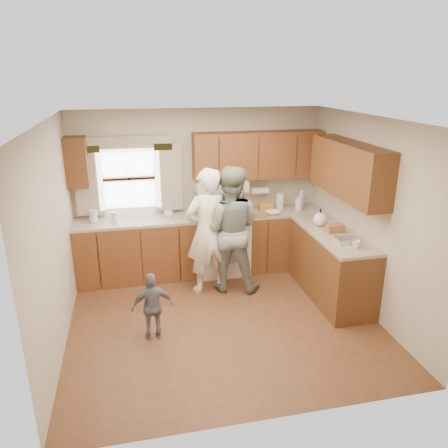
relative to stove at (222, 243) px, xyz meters
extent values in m
plane|color=#512F19|center=(-0.30, -1.44, -0.47)|extent=(3.80, 3.80, 0.00)
plane|color=white|center=(-0.30, -1.44, 2.03)|extent=(3.80, 3.80, 0.00)
plane|color=#C2B49C|center=(-0.30, 0.31, 0.78)|extent=(3.80, 0.00, 3.80)
plane|color=#C2B49C|center=(-0.30, -3.19, 0.78)|extent=(3.80, 0.00, 3.80)
plane|color=#C2B49C|center=(-2.20, -1.44, 0.78)|extent=(0.00, 3.50, 3.50)
plane|color=#C2B49C|center=(1.60, -1.44, 0.78)|extent=(0.00, 3.50, 3.50)
cube|color=#4E2910|center=(-1.29, 0.01, -0.02)|extent=(1.82, 0.60, 0.90)
cube|color=#4E2910|center=(0.99, 0.01, -0.02)|extent=(1.22, 0.60, 0.90)
cube|color=#3B200D|center=(1.30, -1.11, -0.02)|extent=(0.60, 1.65, 0.90)
cube|color=tan|center=(-1.29, 0.01, 0.45)|extent=(1.82, 0.60, 0.04)
cube|color=tan|center=(0.99, 0.01, 0.45)|extent=(1.22, 0.60, 0.04)
cube|color=tan|center=(1.30, -1.11, 0.45)|extent=(0.60, 1.65, 0.04)
cube|color=#4E2910|center=(0.60, 0.15, 1.33)|extent=(2.00, 0.33, 0.70)
cube|color=#3B200D|center=(-2.05, 0.15, 1.33)|extent=(0.30, 0.33, 0.70)
cube|color=#3B200D|center=(1.43, -1.11, 1.33)|extent=(0.33, 1.65, 0.70)
cube|color=beige|center=(0.00, 0.08, 0.91)|extent=(0.76, 0.45, 0.15)
cube|color=silver|center=(-1.35, 0.29, 1.03)|extent=(0.90, 0.03, 0.90)
cube|color=gold|center=(-1.93, 0.24, 1.03)|extent=(0.40, 0.05, 1.02)
cube|color=gold|center=(-0.77, 0.24, 1.03)|extent=(0.40, 0.05, 1.02)
cube|color=gold|center=(-1.35, 0.24, 1.55)|extent=(1.30, 0.05, 0.22)
cylinder|color=white|center=(0.65, 0.21, 0.75)|extent=(0.27, 0.12, 0.12)
imported|color=silver|center=(-0.82, 0.02, 0.53)|extent=(0.16, 0.16, 0.10)
imported|color=silver|center=(1.29, 0.07, 0.62)|extent=(0.16, 0.16, 0.29)
imported|color=silver|center=(0.75, -0.18, 0.50)|extent=(0.22, 0.22, 0.05)
imported|color=silver|center=(1.33, -1.67, 0.52)|extent=(0.13, 0.13, 0.09)
cylinder|color=silver|center=(-1.89, 0.04, 0.56)|extent=(0.12, 0.12, 0.18)
cube|color=olive|center=(0.53, -0.20, 0.48)|extent=(0.22, 0.17, 0.02)
cube|color=orange|center=(0.71, 0.06, 0.53)|extent=(0.22, 0.15, 0.12)
cylinder|color=silver|center=(0.95, 0.08, 0.60)|extent=(0.13, 0.13, 0.25)
cylinder|color=silver|center=(1.22, -0.03, 0.57)|extent=(0.11, 0.11, 0.20)
sphere|color=silver|center=(1.23, -0.81, 0.57)|extent=(0.19, 0.19, 0.19)
cube|color=olive|center=(1.32, -1.10, 0.53)|extent=(0.24, 0.13, 0.11)
cube|color=silver|center=(1.30, -1.48, 0.51)|extent=(0.29, 0.20, 0.07)
cylinder|color=silver|center=(-1.60, -0.02, 0.55)|extent=(0.09, 0.09, 0.15)
cube|color=silver|center=(0.00, -0.01, -0.02)|extent=(0.76, 0.64, 0.90)
cube|color=#B7B7BC|center=(0.00, 0.25, 0.52)|extent=(0.76, 0.10, 0.16)
cylinder|color=#B7B7BC|center=(0.00, -0.33, 0.23)|extent=(0.68, 0.03, 0.03)
cube|color=#4552A2|center=(0.05, -0.35, 0.01)|extent=(0.22, 0.02, 0.42)
cylinder|color=black|center=(-0.18, 0.11, 0.44)|extent=(0.18, 0.18, 0.01)
cylinder|color=black|center=(0.18, 0.11, 0.44)|extent=(0.18, 0.18, 0.01)
cylinder|color=black|center=(-0.18, -0.14, 0.44)|extent=(0.18, 0.18, 0.01)
cylinder|color=black|center=(0.18, -0.14, 0.44)|extent=(0.18, 0.18, 0.01)
imported|color=white|center=(-0.34, -0.59, 0.43)|extent=(0.74, 0.58, 1.80)
imported|color=#283F34|center=(-0.02, -0.59, 0.44)|extent=(1.06, 0.94, 1.81)
imported|color=slate|center=(-1.18, -1.65, -0.05)|extent=(0.50, 0.23, 0.83)
camera|label=1|loc=(-1.33, -6.19, 2.52)|focal=35.00mm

